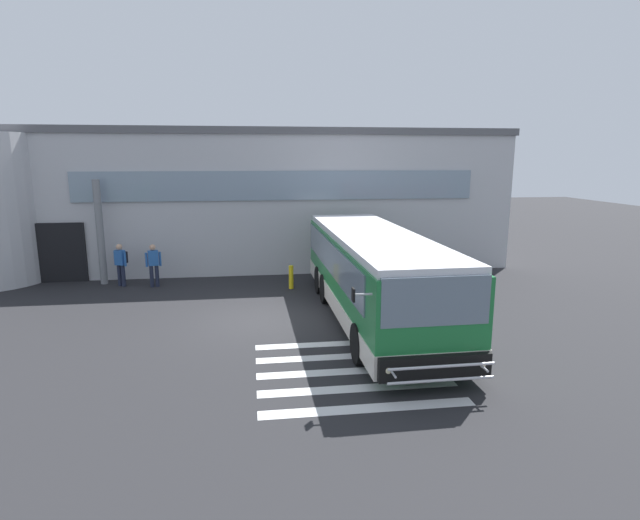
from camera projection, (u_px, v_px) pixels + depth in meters
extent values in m
cube|color=#232326|center=(261.00, 319.00, 15.60)|extent=(80.00, 90.00, 0.02)
cube|color=silver|center=(368.00, 408.00, 10.04)|extent=(4.40, 0.36, 0.01)
cube|color=silver|center=(358.00, 388.00, 10.91)|extent=(4.40, 0.36, 0.01)
cube|color=silver|center=(350.00, 371.00, 11.79)|extent=(4.40, 0.36, 0.01)
cube|color=silver|center=(343.00, 356.00, 12.66)|extent=(4.40, 0.36, 0.01)
cube|color=silver|center=(337.00, 344.00, 13.53)|extent=(4.40, 0.36, 0.01)
cube|color=#B7B7BC|center=(255.00, 196.00, 26.66)|extent=(22.54, 12.00, 5.87)
cube|color=#56565B|center=(253.00, 136.00, 26.04)|extent=(22.74, 12.20, 0.30)
cube|color=black|center=(63.00, 253.00, 20.10)|extent=(1.80, 0.16, 2.40)
cube|color=gray|center=(280.00, 186.00, 20.76)|extent=(16.54, 0.10, 1.20)
cylinder|color=slate|center=(100.00, 232.00, 19.61)|extent=(0.28, 0.28, 4.12)
cube|color=#1E7238|center=(373.00, 274.00, 15.39)|extent=(2.66, 10.29, 2.15)
cube|color=silver|center=(373.00, 299.00, 15.55)|extent=(2.70, 10.33, 0.55)
cube|color=silver|center=(374.00, 236.00, 15.15)|extent=(2.56, 10.09, 0.20)
cube|color=slate|center=(436.00, 301.00, 10.34)|extent=(2.35, 0.15, 1.05)
cube|color=slate|center=(411.00, 255.00, 15.77)|extent=(0.14, 9.07, 0.95)
cube|color=slate|center=(330.00, 257.00, 15.39)|extent=(0.14, 9.07, 0.95)
cube|color=black|center=(436.00, 284.00, 10.27)|extent=(2.15, 0.12, 0.28)
cube|color=black|center=(435.00, 367.00, 10.50)|extent=(2.45, 0.23, 0.52)
sphere|color=beige|center=(482.00, 364.00, 10.60)|extent=(0.18, 0.18, 0.18)
sphere|color=beige|center=(388.00, 370.00, 10.31)|extent=(0.18, 0.18, 0.18)
cylinder|color=#B7B7BF|center=(363.00, 294.00, 10.29)|extent=(0.40, 0.05, 0.05)
cube|color=black|center=(353.00, 295.00, 10.26)|extent=(0.04, 0.20, 0.28)
cylinder|color=black|center=(452.00, 339.00, 12.51)|extent=(0.31, 1.00, 1.00)
cylinder|color=black|center=(360.00, 344.00, 12.17)|extent=(0.31, 1.00, 1.00)
cylinder|color=black|center=(392.00, 286.00, 17.62)|extent=(0.31, 1.00, 1.00)
cylinder|color=black|center=(326.00, 289.00, 17.28)|extent=(0.31, 1.00, 1.00)
cylinder|color=black|center=(382.00, 278.00, 18.88)|extent=(0.31, 1.00, 1.00)
cylinder|color=black|center=(320.00, 280.00, 18.54)|extent=(0.31, 1.00, 1.00)
cylinder|color=#B7B7BF|center=(441.00, 380.00, 10.16)|extent=(2.25, 0.08, 0.06)
cylinder|color=#B7B7BF|center=(442.00, 366.00, 10.10)|extent=(2.25, 0.08, 0.06)
cylinder|color=#B7B7BF|center=(482.00, 366.00, 10.47)|extent=(0.06, 0.50, 0.05)
cylinder|color=#B7B7BF|center=(392.00, 372.00, 10.19)|extent=(0.06, 0.50, 0.05)
cylinder|color=#1E2338|center=(123.00, 276.00, 19.51)|extent=(0.15, 0.15, 0.85)
cylinder|color=#1E2338|center=(119.00, 275.00, 19.58)|extent=(0.15, 0.15, 0.85)
cube|color=#2659A5|center=(120.00, 258.00, 19.40)|extent=(0.44, 0.38, 0.58)
sphere|color=tan|center=(119.00, 247.00, 19.32)|extent=(0.23, 0.23, 0.23)
cylinder|color=#2659A5|center=(125.00, 259.00, 19.32)|extent=(0.09, 0.09, 0.55)
cylinder|color=#2659A5|center=(115.00, 258.00, 19.51)|extent=(0.09, 0.09, 0.55)
cube|color=black|center=(123.00, 257.00, 19.56)|extent=(0.35, 0.31, 0.44)
cylinder|color=#1E2338|center=(157.00, 276.00, 19.48)|extent=(0.15, 0.15, 0.85)
cylinder|color=#1E2338|center=(152.00, 276.00, 19.41)|extent=(0.15, 0.15, 0.85)
cube|color=#2659A5|center=(153.00, 258.00, 19.30)|extent=(0.42, 0.30, 0.58)
sphere|color=tan|center=(152.00, 247.00, 19.22)|extent=(0.23, 0.23, 0.23)
cylinder|color=#2659A5|center=(160.00, 259.00, 19.40)|extent=(0.09, 0.09, 0.55)
cylinder|color=#2659A5|center=(146.00, 260.00, 19.22)|extent=(0.09, 0.09, 0.55)
cylinder|color=yellow|center=(291.00, 277.00, 19.17)|extent=(0.18, 0.18, 0.90)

